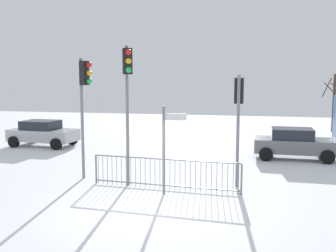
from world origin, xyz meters
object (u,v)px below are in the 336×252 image
direction_sign_post (166,145)px  traffic_light_rear_left (128,84)px  bare_tree_left (334,102)px  traffic_light_foreground_right (239,105)px  car_grey_near (294,143)px  traffic_light_rear_right (84,91)px  car_silver_trailing (43,133)px

direction_sign_post → traffic_light_rear_left: bearing=148.4°
traffic_light_rear_left → bare_tree_left: (9.96, 16.58, -1.42)m
traffic_light_rear_left → traffic_light_foreground_right: bearing=165.0°
car_grey_near → traffic_light_rear_right: bearing=-144.4°
traffic_light_rear_right → car_grey_near: bearing=142.3°
traffic_light_foreground_right → traffic_light_rear_right: size_ratio=0.86×
traffic_light_rear_right → car_silver_trailing: traffic_light_rear_right is taller
traffic_light_foreground_right → car_grey_near: bearing=66.0°
traffic_light_foreground_right → traffic_light_rear_right: traffic_light_rear_right is taller
traffic_light_foreground_right → direction_sign_post: (-2.27, -1.61, -1.25)m
traffic_light_rear_left → car_grey_near: bearing=-162.5°
traffic_light_rear_left → traffic_light_rear_right: traffic_light_rear_left is taller
car_grey_near → car_silver_trailing: (-13.67, 0.62, 0.00)m
car_grey_near → car_silver_trailing: 13.68m
bare_tree_left → car_silver_trailing: bearing=-150.6°
traffic_light_rear_right → traffic_light_rear_left: bearing=90.5°
traffic_light_rear_left → car_grey_near: 9.30m
car_silver_trailing → bare_tree_left: (17.33, 9.75, 1.45)m
traffic_light_rear_right → bare_tree_left: 19.94m
traffic_light_rear_left → car_silver_trailing: traffic_light_rear_left is taller
traffic_light_rear_right → direction_sign_post: size_ratio=1.56×
direction_sign_post → car_grey_near: size_ratio=0.77×
traffic_light_rear_right → traffic_light_foreground_right: bearing=110.2°
car_grey_near → bare_tree_left: bearing=71.9°
direction_sign_post → car_grey_near: bearing=51.1°
traffic_light_rear_right → car_grey_near: traffic_light_rear_right is taller
direction_sign_post → car_silver_trailing: direction_sign_post is taller
traffic_light_rear_left → direction_sign_post: 2.63m
car_silver_trailing → car_grey_near: bearing=1.1°
traffic_light_foreground_right → car_grey_near: 6.30m
bare_tree_left → traffic_light_rear_right: bearing=-126.6°
traffic_light_rear_left → traffic_light_foreground_right: traffic_light_rear_left is taller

